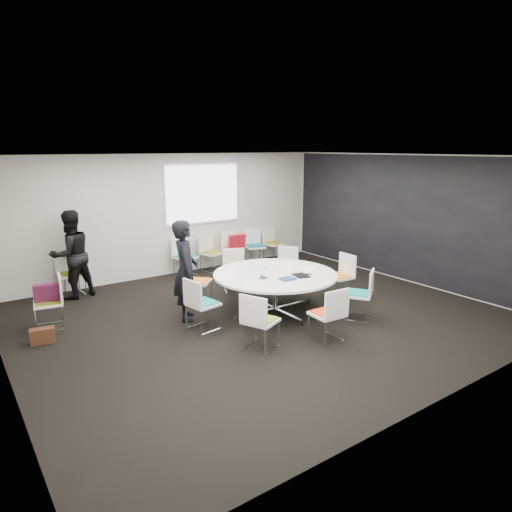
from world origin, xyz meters
TOP-DOWN VIEW (x-y plane):
  - room_shell at (0.09, 0.00)m, footprint 8.08×7.08m
  - conference_table at (0.36, 0.03)m, footprint 2.23×2.23m
  - projection_screen at (0.80, 3.46)m, footprint 1.90×0.03m
  - chair_ring_a at (1.89, -0.09)m, footprint 0.47×0.48m
  - chair_ring_b at (1.39, 1.05)m, footprint 0.61×0.62m
  - chair_ring_c at (0.41, 1.45)m, footprint 0.60×0.59m
  - chair_ring_d at (-0.60, 1.21)m, footprint 0.64×0.64m
  - chair_ring_e at (-1.12, 0.05)m, footprint 0.52×0.53m
  - chair_ring_f at (-0.79, -1.10)m, footprint 0.59×0.60m
  - chair_ring_g at (0.23, -1.48)m, footprint 0.48×0.47m
  - chair_ring_h at (1.36, -1.08)m, footprint 0.63×0.63m
  - chair_back_a at (0.11, 3.17)m, footprint 0.52×0.51m
  - chair_back_b at (0.84, 3.17)m, footprint 0.56×0.55m
  - chair_back_c at (1.42, 3.17)m, footprint 0.54×0.53m
  - chair_back_d at (2.11, 3.16)m, footprint 0.56×0.55m
  - chair_back_e at (2.72, 3.17)m, footprint 0.51×0.50m
  - chair_spare_left at (-3.16, 1.57)m, footprint 0.52×0.53m
  - chair_person_back at (-2.43, 3.17)m, footprint 0.49×0.48m
  - person_main at (-1.11, 0.65)m, footprint 0.64×0.76m
  - person_back at (-2.43, 3.00)m, footprint 1.00×0.87m
  - laptop at (0.01, 0.01)m, footprint 0.32×0.38m
  - laptop_lid at (-0.17, 0.00)m, footprint 0.14×0.28m
  - notebook_black at (0.62, -0.38)m, footprint 0.28×0.34m
  - tablet_folio at (0.30, -0.41)m, footprint 0.27×0.21m
  - papers_right at (0.94, 0.35)m, footprint 0.36×0.31m
  - papers_front at (1.04, -0.08)m, footprint 0.31×0.22m
  - cup at (0.37, 0.33)m, footprint 0.08×0.08m
  - phone at (0.81, -0.36)m, footprint 0.16×0.12m
  - maroon_bag at (-3.18, 1.57)m, footprint 0.42×0.24m
  - brown_bag at (-3.40, 0.99)m, footprint 0.38×0.22m
  - red_jacket at (1.42, 2.94)m, footprint 0.44×0.17m

SIDE VIEW (x-z plane):
  - brown_bag at x=-3.40m, z-range 0.00..0.24m
  - chair_ring_a at x=1.89m, z-range -0.16..0.72m
  - chair_ring_b at x=1.39m, z-range -0.16..0.72m
  - chair_ring_c at x=0.41m, z-range -0.16..0.72m
  - chair_ring_d at x=-0.60m, z-range -0.16..0.72m
  - chair_ring_e at x=-1.12m, z-range -0.16..0.72m
  - chair_ring_f at x=-0.79m, z-range -0.16..0.72m
  - chair_ring_g at x=0.23m, z-range -0.16..0.72m
  - chair_ring_h at x=1.36m, z-range -0.16..0.72m
  - chair_back_a at x=0.11m, z-range -0.16..0.72m
  - chair_back_b at x=0.84m, z-range -0.16..0.72m
  - chair_back_c at x=1.42m, z-range -0.16..0.72m
  - chair_back_d at x=2.11m, z-range -0.16..0.72m
  - chair_back_e at x=2.72m, z-range -0.16..0.72m
  - chair_spare_left at x=-3.16m, z-range -0.16..0.72m
  - chair_person_back at x=-2.43m, z-range -0.16..0.72m
  - conference_table at x=0.36m, z-range 0.18..0.91m
  - maroon_bag at x=-3.18m, z-range 0.48..0.76m
  - red_jacket at x=1.42m, z-range 0.52..0.88m
  - papers_right at x=0.94m, z-range 0.73..0.73m
  - papers_front at x=1.04m, z-range 0.73..0.73m
  - phone at x=0.81m, z-range 0.73..0.74m
  - notebook_black at x=0.62m, z-range 0.73..0.75m
  - tablet_folio at x=0.30m, z-range 0.73..0.76m
  - laptop at x=0.01m, z-range 0.73..0.76m
  - cup at x=0.37m, z-range 0.73..0.82m
  - laptop_lid at x=-0.17m, z-range 0.75..0.97m
  - person_main at x=-1.11m, z-range 0.00..1.76m
  - person_back at x=-2.43m, z-range 0.00..1.76m
  - room_shell at x=0.09m, z-range -0.04..2.84m
  - projection_screen at x=0.80m, z-range 1.17..2.53m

